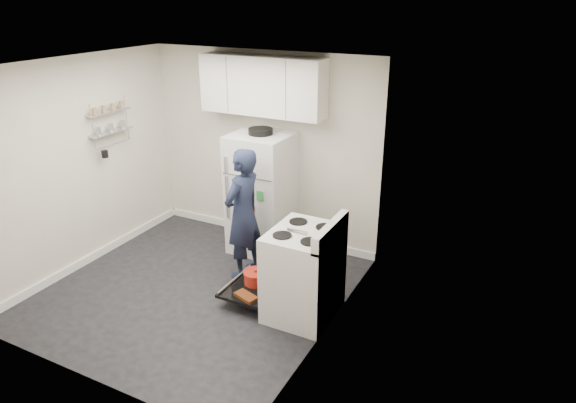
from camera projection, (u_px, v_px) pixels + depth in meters
The scene contains 7 objects.
room at pixel (188, 190), 5.42m from camera, with size 3.21×3.21×2.51m.
electric_range at pixel (302, 274), 5.26m from camera, with size 0.66×0.76×1.10m.
open_oven_door at pixel (255, 283), 5.64m from camera, with size 0.55×0.70×0.22m.
refrigerator at pixel (262, 193), 6.51m from camera, with size 0.72×0.74×1.62m.
upper_cabinets at pixel (262, 85), 6.18m from camera, with size 1.60×0.33×0.70m, color silver.
wall_shelf_rack at pixel (109, 122), 6.25m from camera, with size 0.14×0.60×0.61m.
person at pixel (243, 214), 5.90m from camera, with size 0.57×0.37×1.56m, color #191F38.
Camera 1 is at (3.21, -4.00, 3.16)m, focal length 32.00 mm.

